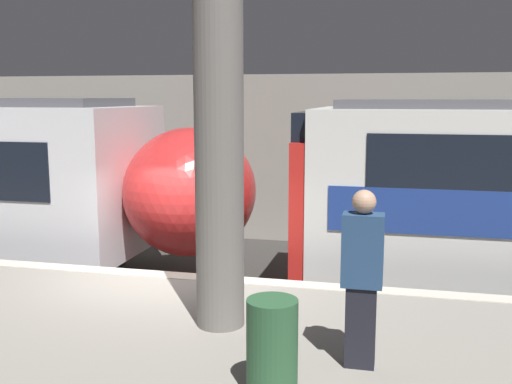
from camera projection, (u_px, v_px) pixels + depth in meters
name	position (u px, v px, depth m)	size (l,w,h in m)	color
ground_plane	(171.00, 342.00, 8.90)	(120.00, 120.00, 0.00)	#33302D
platform	(98.00, 374.00, 6.70)	(40.00, 4.40, 1.09)	gray
station_rear_barrier	(267.00, 158.00, 15.01)	(50.00, 0.15, 4.15)	#9E998E
support_pillar_near	(219.00, 150.00, 6.43)	(0.53, 0.53, 3.92)	slate
person_walking	(362.00, 274.00, 5.56)	(0.38, 0.24, 1.69)	black
trash_bin	(272.00, 348.00, 5.07)	(0.44, 0.44, 0.85)	#2D5B38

